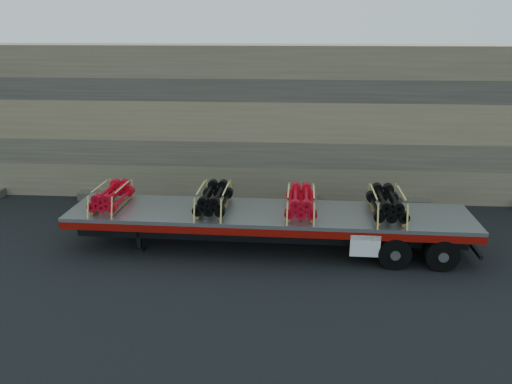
# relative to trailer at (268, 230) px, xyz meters

# --- Properties ---
(ground) EXTENTS (120.00, 120.00, 0.00)m
(ground) POSITION_rel_trailer_xyz_m (-0.57, 0.18, -0.72)
(ground) COLOR black
(ground) RESTS_ON ground
(rock_wall) EXTENTS (44.00, 3.00, 7.00)m
(rock_wall) POSITION_rel_trailer_xyz_m (-0.57, 6.68, 2.78)
(rock_wall) COLOR #7A6B54
(rock_wall) RESTS_ON ground
(trailer) EXTENTS (14.50, 3.05, 1.45)m
(trailer) POSITION_rel_trailer_xyz_m (0.00, 0.00, 0.00)
(trailer) COLOR #9EA1A6
(trailer) RESTS_ON ground
(bundle_front) EXTENTS (1.09, 2.12, 0.74)m
(bundle_front) POSITION_rel_trailer_xyz_m (-5.79, 0.11, 1.09)
(bundle_front) COLOR red
(bundle_front) RESTS_ON trailer
(bundle_midfront) EXTENTS (1.17, 2.27, 0.80)m
(bundle_midfront) POSITION_rel_trailer_xyz_m (-1.98, 0.04, 1.12)
(bundle_midfront) COLOR black
(bundle_midfront) RESTS_ON trailer
(bundle_midrear) EXTENTS (1.14, 2.22, 0.78)m
(bundle_midrear) POSITION_rel_trailer_xyz_m (1.16, -0.02, 1.11)
(bundle_midrear) COLOR red
(bundle_midrear) RESTS_ON trailer
(bundle_rear) EXTENTS (1.20, 2.34, 0.82)m
(bundle_rear) POSITION_rel_trailer_xyz_m (4.17, -0.08, 1.13)
(bundle_rear) COLOR black
(bundle_rear) RESTS_ON trailer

